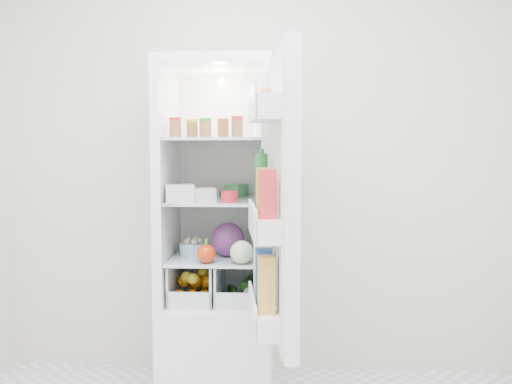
# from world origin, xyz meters

# --- Properties ---
(room_walls) EXTENTS (3.02, 3.02, 2.61)m
(room_walls) POSITION_xyz_m (0.00, 0.00, 1.59)
(room_walls) COLOR silver
(room_walls) RESTS_ON ground
(refrigerator) EXTENTS (0.60, 0.60, 1.80)m
(refrigerator) POSITION_xyz_m (-0.20, 1.25, 0.67)
(refrigerator) COLOR white
(refrigerator) RESTS_ON ground
(shelf_low) EXTENTS (0.49, 0.53, 0.01)m
(shelf_low) POSITION_xyz_m (-0.20, 1.19, 0.74)
(shelf_low) COLOR silver
(shelf_low) RESTS_ON refrigerator
(shelf_mid) EXTENTS (0.49, 0.53, 0.02)m
(shelf_mid) POSITION_xyz_m (-0.20, 1.19, 1.05)
(shelf_mid) COLOR silver
(shelf_mid) RESTS_ON refrigerator
(shelf_top) EXTENTS (0.49, 0.53, 0.02)m
(shelf_top) POSITION_xyz_m (-0.20, 1.19, 1.38)
(shelf_top) COLOR silver
(shelf_top) RESTS_ON refrigerator
(crisper_left) EXTENTS (0.23, 0.46, 0.22)m
(crisper_left) POSITION_xyz_m (-0.32, 1.19, 0.61)
(crisper_left) COLOR silver
(crisper_left) RESTS_ON refrigerator
(crisper_right) EXTENTS (0.23, 0.46, 0.22)m
(crisper_right) POSITION_xyz_m (-0.08, 1.19, 0.61)
(crisper_right) COLOR silver
(crisper_right) RESTS_ON refrigerator
(condiment_jars) EXTENTS (0.38, 0.16, 0.08)m
(condiment_jars) POSITION_xyz_m (-0.24, 1.07, 1.43)
(condiment_jars) COLOR #B21919
(condiment_jars) RESTS_ON shelf_top
(squeeze_bottle) EXTENTS (0.06, 0.06, 0.19)m
(squeeze_bottle) POSITION_xyz_m (0.01, 1.36, 1.48)
(squeeze_bottle) COLOR white
(squeeze_bottle) RESTS_ON shelf_top
(tub_white) EXTENTS (0.17, 0.17, 0.09)m
(tub_white) POSITION_xyz_m (-0.37, 0.99, 1.10)
(tub_white) COLOR silver
(tub_white) RESTS_ON shelf_mid
(tub_cream) EXTENTS (0.15, 0.15, 0.07)m
(tub_cream) POSITION_xyz_m (-0.26, 1.10, 1.09)
(tub_cream) COLOR silver
(tub_cream) RESTS_ON shelf_mid
(tin_red) EXTENTS (0.09, 0.09, 0.06)m
(tin_red) POSITION_xyz_m (-0.12, 1.01, 1.09)
(tin_red) COLOR #B31A22
(tin_red) RESTS_ON shelf_mid
(foil_tray) EXTENTS (0.15, 0.12, 0.04)m
(foil_tray) POSITION_xyz_m (-0.27, 1.36, 1.08)
(foil_tray) COLOR silver
(foil_tray) RESTS_ON shelf_mid
(tub_green) EXTENTS (0.13, 0.15, 0.07)m
(tub_green) POSITION_xyz_m (-0.11, 1.33, 1.09)
(tub_green) COLOR #3F8B4D
(tub_green) RESTS_ON shelf_mid
(red_cabbage) EXTENTS (0.18, 0.18, 0.18)m
(red_cabbage) POSITION_xyz_m (-0.14, 1.17, 0.84)
(red_cabbage) COLOR #561D50
(red_cabbage) RESTS_ON shelf_low
(bell_pepper) EXTENTS (0.10, 0.10, 0.10)m
(bell_pepper) POSITION_xyz_m (-0.23, 0.98, 0.80)
(bell_pepper) COLOR #BB2C0B
(bell_pepper) RESTS_ON shelf_low
(mushroom_bowl) EXTENTS (0.20, 0.20, 0.07)m
(mushroom_bowl) POSITION_xyz_m (-0.33, 1.18, 0.78)
(mushroom_bowl) COLOR #98CDE3
(mushroom_bowl) RESTS_ON shelf_low
(salad_bag) EXTENTS (0.12, 0.12, 0.12)m
(salad_bag) POSITION_xyz_m (-0.05, 0.97, 0.81)
(salad_bag) COLOR #B8D8A2
(salad_bag) RESTS_ON shelf_low
(citrus_pile) EXTENTS (0.20, 0.31, 0.16)m
(citrus_pile) POSITION_xyz_m (-0.32, 1.17, 0.58)
(citrus_pile) COLOR orange
(citrus_pile) RESTS_ON refrigerator
(veg_pile) EXTENTS (0.16, 0.30, 0.10)m
(veg_pile) POSITION_xyz_m (-0.07, 1.18, 0.56)
(veg_pile) COLOR #184617
(veg_pile) RESTS_ON refrigerator
(fridge_door) EXTENTS (0.23, 0.60, 1.30)m
(fridge_door) POSITION_xyz_m (0.13, 0.61, 1.09)
(fridge_door) COLOR white
(fridge_door) RESTS_ON refrigerator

